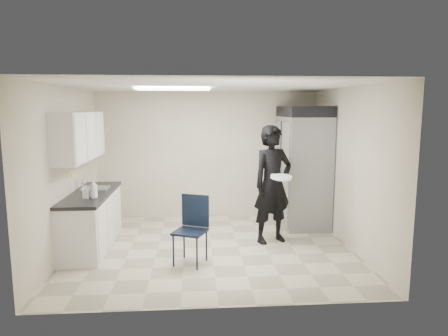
{
  "coord_description": "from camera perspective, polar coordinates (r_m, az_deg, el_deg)",
  "views": [
    {
      "loc": [
        -0.26,
        -6.26,
        2.26
      ],
      "look_at": [
        0.22,
        0.2,
        1.29
      ],
      "focal_mm": 32.0,
      "sensor_mm": 36.0,
      "label": 1
    }
  ],
  "objects": [
    {
      "name": "towel_dispenser",
      "position": [
        7.87,
        -18.08,
        3.44
      ],
      "size": [
        0.22,
        0.3,
        0.35
      ],
      "primitive_type": "cube",
      "color": "black",
      "rests_on": "left_wall"
    },
    {
      "name": "lower_counter",
      "position": [
        6.93,
        -18.35,
        -7.24
      ],
      "size": [
        0.6,
        1.9,
        0.86
      ],
      "primitive_type": "cube",
      "color": "silver",
      "rests_on": "floor"
    },
    {
      "name": "soap_bottle_b",
      "position": [
        6.38,
        -19.13,
        -3.24
      ],
      "size": [
        0.09,
        0.1,
        0.2
      ],
      "primitive_type": "imported",
      "rotation": [
        0.0,
        0.0,
        0.04
      ],
      "color": "silver",
      "rests_on": "countertop"
    },
    {
      "name": "upper_cabinets",
      "position": [
        6.73,
        -19.94,
        4.31
      ],
      "size": [
        0.35,
        1.8,
        0.75
      ],
      "primitive_type": "cube",
      "color": "silver",
      "rests_on": "left_wall"
    },
    {
      "name": "ceiling_panel",
      "position": [
        6.68,
        -7.29,
        11.12
      ],
      "size": [
        1.2,
        0.6,
        0.02
      ],
      "primitive_type": "cube",
      "color": "white",
      "rests_on": "ceiling"
    },
    {
      "name": "bucket_lid",
      "position": [
        6.53,
        8.21,
        -1.28
      ],
      "size": [
        0.46,
        0.46,
        0.04
      ],
      "primitive_type": "cylinder",
      "rotation": [
        0.0,
        0.0,
        0.4
      ],
      "color": "silver",
      "rests_on": "man_tuxedo"
    },
    {
      "name": "man_tuxedo",
      "position": [
        6.76,
        6.94,
        -2.35
      ],
      "size": [
        0.86,
        0.73,
        1.99
      ],
      "primitive_type": "imported",
      "rotation": [
        0.0,
        0.0,
        0.4
      ],
      "color": "black",
      "rests_on": "floor"
    },
    {
      "name": "floor",
      "position": [
        6.66,
        -1.79,
        -11.3
      ],
      "size": [
        4.5,
        4.5,
        0.0
      ],
      "primitive_type": "plane",
      "color": "#B9AF92",
      "rests_on": "ground"
    },
    {
      "name": "faucet",
      "position": [
        7.08,
        -19.5,
        -2.06
      ],
      "size": [
        0.02,
        0.02,
        0.24
      ],
      "primitive_type": "cylinder",
      "color": "silver",
      "rests_on": "countertop"
    },
    {
      "name": "notice_sticker_right",
      "position": [
        6.94,
        -20.79,
        -0.99
      ],
      "size": [
        0.0,
        0.12,
        0.07
      ],
      "primitive_type": "cube",
      "color": "yellow",
      "rests_on": "left_wall"
    },
    {
      "name": "commercial_fridge",
      "position": [
        7.92,
        11.12,
        -0.43
      ],
      "size": [
        0.8,
        1.35,
        2.1
      ],
      "primitive_type": "cube",
      "color": "gray",
      "rests_on": "floor"
    },
    {
      "name": "notice_sticker_left",
      "position": [
        6.75,
        -21.29,
        -0.93
      ],
      "size": [
        0.0,
        0.12,
        0.07
      ],
      "primitive_type": "cube",
      "color": "yellow",
      "rests_on": "left_wall"
    },
    {
      "name": "left_wall",
      "position": [
        6.64,
        -21.63,
        -0.39
      ],
      "size": [
        0.0,
        4.0,
        4.0
      ],
      "primitive_type": "plane",
      "rotation": [
        1.57,
        0.0,
        1.57
      ],
      "color": "beige",
      "rests_on": "floor"
    },
    {
      "name": "back_wall",
      "position": [
        8.32,
        -2.42,
        1.9
      ],
      "size": [
        4.5,
        0.0,
        4.5
      ],
      "primitive_type": "plane",
      "rotation": [
        1.57,
        0.0,
        0.0
      ],
      "color": "beige",
      "rests_on": "floor"
    },
    {
      "name": "right_wall",
      "position": [
        6.81,
        17.42,
        0.03
      ],
      "size": [
        0.0,
        4.0,
        4.0
      ],
      "primitive_type": "plane",
      "rotation": [
        1.57,
        0.0,
        -1.57
      ],
      "color": "beige",
      "rests_on": "floor"
    },
    {
      "name": "fridge_compressor",
      "position": [
        7.82,
        11.37,
        7.92
      ],
      "size": [
        0.8,
        1.35,
        0.2
      ],
      "primitive_type": "cube",
      "color": "black",
      "rests_on": "commercial_fridge"
    },
    {
      "name": "sink",
      "position": [
        7.06,
        -17.87,
        -3.25
      ],
      "size": [
        0.42,
        0.4,
        0.14
      ],
      "primitive_type": "cube",
      "color": "gray",
      "rests_on": "countertop"
    },
    {
      "name": "soap_bottle_a",
      "position": [
        6.35,
        -18.13,
        -2.8
      ],
      "size": [
        0.16,
        0.16,
        0.3
      ],
      "primitive_type": "imported",
      "rotation": [
        0.0,
        0.0,
        0.5
      ],
      "color": "silver",
      "rests_on": "countertop"
    },
    {
      "name": "ceiling",
      "position": [
        6.28,
        -1.9,
        11.63
      ],
      "size": [
        4.5,
        4.5,
        0.0
      ],
      "primitive_type": "plane",
      "rotation": [
        3.14,
        0.0,
        0.0
      ],
      "color": "silver",
      "rests_on": "back_wall"
    },
    {
      "name": "folding_chair",
      "position": [
        5.89,
        -4.88,
        -9.06
      ],
      "size": [
        0.56,
        0.56,
        0.97
      ],
      "primitive_type": "cube",
      "rotation": [
        0.0,
        0.0,
        -0.4
      ],
      "color": "black",
      "rests_on": "floor"
    },
    {
      "name": "countertop",
      "position": [
        6.82,
        -18.53,
        -3.55
      ],
      "size": [
        0.64,
        1.95,
        0.05
      ],
      "primitive_type": "cube",
      "color": "black",
      "rests_on": "lower_counter"
    }
  ]
}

